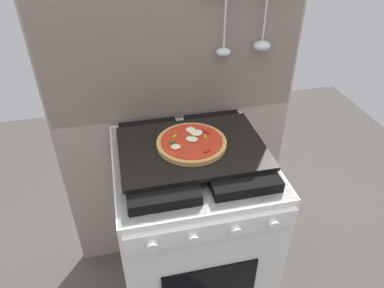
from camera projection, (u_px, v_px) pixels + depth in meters
kitchen_backsplash at (177, 128)px, 1.67m from camera, size 1.10×0.09×1.55m
stove at (192, 231)px, 1.59m from camera, size 0.60×0.64×0.90m
baking_tray at (192, 148)px, 1.33m from camera, size 0.54×0.38×0.02m
pizza_left at (192, 142)px, 1.33m from camera, size 0.26×0.26×0.03m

